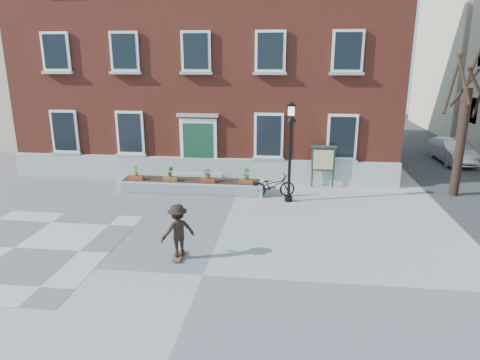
# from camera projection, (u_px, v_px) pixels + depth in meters

# --- Properties ---
(ground) EXTENTS (100.00, 100.00, 0.00)m
(ground) POSITION_uv_depth(u_px,v_px,m) (203.00, 275.00, 11.23)
(ground) COLOR gray
(ground) RESTS_ON ground
(checker_patch) EXTENTS (6.00, 6.00, 0.01)m
(checker_patch) POSITION_uv_depth(u_px,v_px,m) (14.00, 248.00, 12.87)
(checker_patch) COLOR #5D5D60
(checker_patch) RESTS_ON ground
(distant_building) EXTENTS (10.00, 12.00, 13.00)m
(distant_building) POSITION_uv_depth(u_px,v_px,m) (11.00, 44.00, 30.62)
(distant_building) COLOR #C1B59C
(distant_building) RESTS_ON ground
(bicycle) EXTENTS (1.93, 1.06, 0.96)m
(bicycle) POSITION_uv_depth(u_px,v_px,m) (273.00, 185.00, 17.53)
(bicycle) COLOR black
(bicycle) RESTS_ON ground
(parked_car) EXTENTS (1.49, 3.99, 1.30)m
(parked_car) POSITION_uv_depth(u_px,v_px,m) (453.00, 151.00, 23.33)
(parked_car) COLOR silver
(parked_car) RESTS_ON ground
(brick_building) EXTENTS (18.40, 10.85, 12.60)m
(brick_building) POSITION_uv_depth(u_px,v_px,m) (216.00, 43.00, 23.09)
(brick_building) COLOR maroon
(brick_building) RESTS_ON ground
(planter_assembly) EXTENTS (6.20, 1.12, 1.15)m
(planter_assembly) POSITION_uv_depth(u_px,v_px,m) (191.00, 185.00, 18.23)
(planter_assembly) COLOR #B6B6B2
(planter_assembly) RESTS_ON ground
(bare_tree) EXTENTS (1.83, 1.83, 6.16)m
(bare_tree) POSITION_uv_depth(u_px,v_px,m) (463.00, 129.00, 17.09)
(bare_tree) COLOR black
(bare_tree) RESTS_ON ground
(lamp_post) EXTENTS (0.40, 0.40, 3.93)m
(lamp_post) POSITION_uv_depth(u_px,v_px,m) (290.00, 138.00, 16.41)
(lamp_post) COLOR black
(lamp_post) RESTS_ON ground
(notice_board) EXTENTS (1.10, 0.16, 1.87)m
(notice_board) POSITION_uv_depth(u_px,v_px,m) (323.00, 159.00, 18.65)
(notice_board) COLOR #193222
(notice_board) RESTS_ON ground
(skateboarder) EXTENTS (1.13, 1.04, 1.61)m
(skateboarder) POSITION_uv_depth(u_px,v_px,m) (178.00, 231.00, 12.01)
(skateboarder) COLOR brown
(skateboarder) RESTS_ON ground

